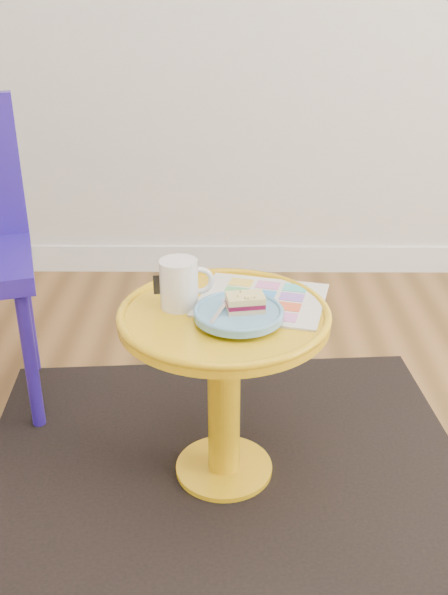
{
  "coord_description": "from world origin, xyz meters",
  "views": [
    {
      "loc": [
        -0.39,
        -0.76,
        1.18
      ],
      "look_at": [
        -0.4,
        0.64,
        0.52
      ],
      "focal_mm": 40.0,
      "sensor_mm": 36.0,
      "label": 1
    }
  ],
  "objects_px": {
    "mug": "(180,282)",
    "plate": "(239,314)",
    "newspaper": "(261,300)",
    "side_table": "(224,362)"
  },
  "relations": [
    {
      "from": "side_table",
      "to": "mug",
      "type": "distance_m",
      "value": 0.23
    },
    {
      "from": "plate",
      "to": "side_table",
      "type": "bearing_deg",
      "value": 126.57
    },
    {
      "from": "mug",
      "to": "newspaper",
      "type": "bearing_deg",
      "value": 1.93
    },
    {
      "from": "plate",
      "to": "mug",
      "type": "bearing_deg",
      "value": 150.11
    },
    {
      "from": "side_table",
      "to": "newspaper",
      "type": "height_order",
      "value": "newspaper"
    },
    {
      "from": "newspaper",
      "to": "mug",
      "type": "distance_m",
      "value": 0.21
    },
    {
      "from": "newspaper",
      "to": "plate",
      "type": "height_order",
      "value": "plate"
    },
    {
      "from": "newspaper",
      "to": "plate",
      "type": "xyz_separation_m",
      "value": [
        -0.06,
        -0.11,
        0.02
      ]
    },
    {
      "from": "mug",
      "to": "plate",
      "type": "xyz_separation_m",
      "value": [
        0.14,
        -0.08,
        -0.04
      ]
    },
    {
      "from": "newspaper",
      "to": "mug",
      "type": "height_order",
      "value": "mug"
    }
  ]
}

